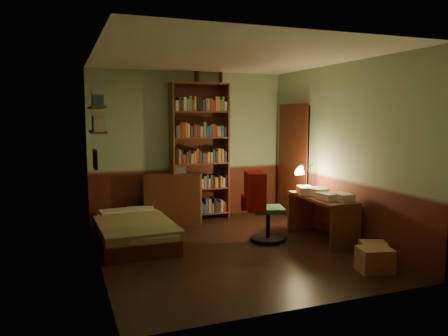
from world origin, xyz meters
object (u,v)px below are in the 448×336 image
object	(u,v)px
bed	(134,223)
mini_stereo	(178,169)
bookshelf	(200,152)
desk	(322,218)
desk_lamp	(310,171)
cardboard_box_a	(375,260)
dresser	(174,198)
cardboard_box_b	(373,251)
office_chair	(268,207)

from	to	relation	value
bed	mini_stereo	xyz separation A→B (m)	(0.95, 1.06, 0.63)
bed	bookshelf	bearing A→B (deg)	38.27
bed	desk	distance (m)	2.77
desk_lamp	cardboard_box_a	distance (m)	2.17
bed	desk	world-z (taller)	desk
desk	dresser	bearing A→B (deg)	136.05
bookshelf	bed	bearing A→B (deg)	-143.09
desk_lamp	dresser	bearing A→B (deg)	145.79
desk_lamp	cardboard_box_a	xyz separation A→B (m)	(-0.33, -1.99, -0.81)
bed	cardboard_box_a	xyz separation A→B (m)	(2.46, -2.26, -0.13)
mini_stereo	bookshelf	xyz separation A→B (m)	(0.38, -0.04, 0.29)
bookshelf	desk	distance (m)	2.46
mini_stereo	cardboard_box_b	world-z (taller)	mini_stereo
bookshelf	cardboard_box_b	world-z (taller)	bookshelf
mini_stereo	cardboard_box_a	size ratio (longest dim) A/B	0.63
office_chair	dresser	bearing A→B (deg)	136.71
cardboard_box_b	mini_stereo	bearing A→B (deg)	121.34
desk	cardboard_box_b	size ratio (longest dim) A/B	3.76
bed	office_chair	distance (m)	1.98
bed	mini_stereo	size ratio (longest dim) A/B	7.65
desk	cardboard_box_a	size ratio (longest dim) A/B	3.18
bed	cardboard_box_a	size ratio (longest dim) A/B	4.82
dresser	desk_lamp	size ratio (longest dim) A/B	1.56
desk_lamp	desk	bearing A→B (deg)	-107.72
dresser	office_chair	xyz separation A→B (m)	(1.01, -1.60, 0.09)
bookshelf	office_chair	distance (m)	1.89
cardboard_box_a	cardboard_box_b	xyz separation A→B (m)	(0.29, 0.37, -0.03)
mini_stereo	office_chair	distance (m)	1.98
cardboard_box_a	cardboard_box_b	world-z (taller)	cardboard_box_a
dresser	office_chair	bearing A→B (deg)	-35.99
bed	desk_lamp	xyz separation A→B (m)	(2.79, -0.27, 0.68)
cardboard_box_a	mini_stereo	bearing A→B (deg)	114.43
cardboard_box_b	bookshelf	bearing A→B (deg)	116.02
mini_stereo	cardboard_box_a	world-z (taller)	mini_stereo
bookshelf	mini_stereo	bearing A→B (deg)	173.35
bed	cardboard_box_a	bearing A→B (deg)	-41.75
bed	bookshelf	xyz separation A→B (m)	(1.33, 1.02, 0.93)
bed	desk	xyz separation A→B (m)	(2.63, -0.87, 0.05)
mini_stereo	desk_lamp	world-z (taller)	desk_lamp
bed	cardboard_box_b	xyz separation A→B (m)	(2.75, -1.89, -0.16)
mini_stereo	cardboard_box_b	bearing A→B (deg)	-51.12
dresser	mini_stereo	world-z (taller)	mini_stereo
desk_lamp	bed	bearing A→B (deg)	171.88
bed	mini_stereo	bearing A→B (deg)	48.78
desk	office_chair	world-z (taller)	office_chair
bookshelf	office_chair	world-z (taller)	bookshelf
dresser	cardboard_box_b	bearing A→B (deg)	-34.19
dresser	office_chair	distance (m)	1.90
dresser	desk	size ratio (longest dim) A/B	0.78
office_chair	cardboard_box_a	distance (m)	1.75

